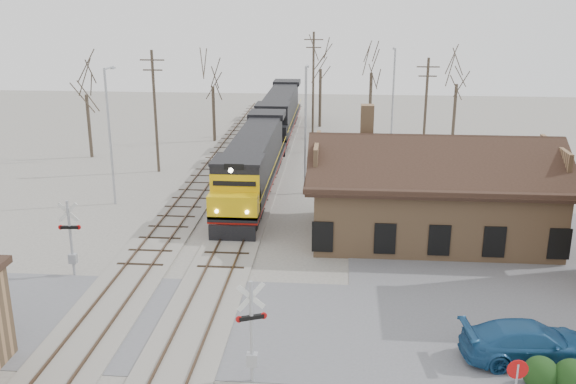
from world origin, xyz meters
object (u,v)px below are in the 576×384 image
at_px(depot, 431,199).
at_px(parked_car, 531,342).
at_px(locomotive_lead, 253,163).
at_px(locomotive_trailing, 280,113).

distance_m(depot, parked_car, 14.26).
xyz_separation_m(depot, parked_car, (2.31, -13.98, -1.59)).
xyz_separation_m(locomotive_lead, locomotive_trailing, (0.00, 20.92, -0.00)).
xyz_separation_m(locomotive_lead, parked_car, (14.30, -21.60, -1.59)).
distance_m(depot, locomotive_lead, 14.21).
xyz_separation_m(depot, locomotive_trailing, (-11.99, 28.54, 0.00)).
bearing_deg(depot, locomotive_trailing, 112.79).
relative_size(locomotive_trailing, parked_car, 3.65).
bearing_deg(parked_car, locomotive_trailing, 12.34).
bearing_deg(locomotive_trailing, locomotive_lead, -90.00).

